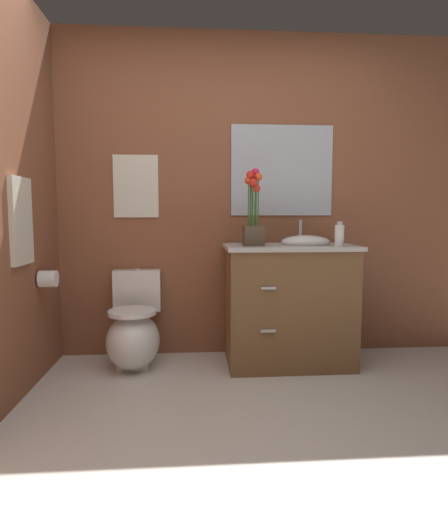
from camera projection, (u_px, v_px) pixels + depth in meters
The scene contains 10 objects.
ground_plane at pixel (252, 478), 1.78m from camera, with size 8.47×8.47×0.00m, color beige.
wall_back at pixel (248, 196), 3.35m from camera, with size 3.95×0.05×2.50m, color brown.
toilet at pixel (134, 333), 3.09m from camera, with size 0.38×0.59×0.69m.
vanity_cabinet at pixel (289, 303), 3.12m from camera, with size 0.94×0.56×1.07m.
flower_vase at pixel (253, 216), 2.96m from camera, with size 0.14×0.14×0.54m.
soap_bottle at pixel (339, 235), 2.92m from camera, with size 0.06×0.06×0.17m.
wall_poster at pixel (136, 186), 3.25m from camera, with size 0.34×0.01×0.48m, color silver.
wall_mirror at pixel (282, 171), 3.32m from camera, with size 0.80×0.01×0.70m, color #B2BCC6.
hanging_towel at pixel (21, 221), 2.51m from camera, with size 0.03×0.28×0.52m, color beige.
toilet_paper_roll at pixel (48, 279), 2.81m from camera, with size 0.11×0.11×0.11m, color white.
Camera 1 is at (-0.24, -1.67, 1.10)m, focal length 29.76 mm.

